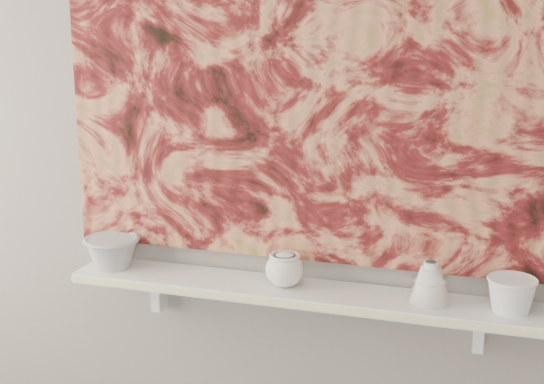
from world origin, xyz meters
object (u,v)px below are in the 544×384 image
at_px(bowl_grey, 112,251).
at_px(cup_cream, 284,270).
at_px(bell_vessel, 430,282).
at_px(painting, 313,71).
at_px(bowl_white, 511,294).
at_px(shelf, 303,293).

bearing_deg(bowl_grey, cup_cream, 0.00).
height_order(bowl_grey, bell_vessel, bell_vessel).
relative_size(painting, bowl_white, 11.43).
height_order(painting, bowl_grey, painting).
height_order(bowl_grey, bowl_white, bowl_grey).
bearing_deg(cup_cream, bowl_white, 0.00).
height_order(cup_cream, bell_vessel, bell_vessel).
distance_m(cup_cream, bowl_white, 0.62).
relative_size(shelf, cup_cream, 12.74).
bearing_deg(painting, shelf, -90.00).
bearing_deg(bowl_white, painting, 171.91).
relative_size(painting, bowl_grey, 8.70).
relative_size(cup_cream, bowl_white, 0.84).
bearing_deg(bowl_grey, bell_vessel, 0.00).
xyz_separation_m(shelf, bell_vessel, (0.35, 0.00, 0.07)).
xyz_separation_m(shelf, bowl_grey, (-0.61, 0.00, 0.06)).
relative_size(shelf, painting, 0.93).
bearing_deg(painting, bell_vessel, -12.79).
xyz_separation_m(painting, bowl_grey, (-0.61, -0.08, -0.56)).
bearing_deg(painting, cup_cream, -125.28).
relative_size(cup_cream, bell_vessel, 0.94).
bearing_deg(bowl_grey, bowl_white, 0.00).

